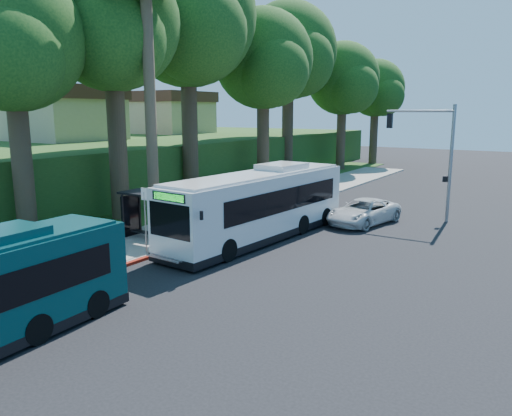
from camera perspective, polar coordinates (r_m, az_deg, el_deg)
The scene contains 17 objects.
ground at distance 24.68m, azimuth 5.01°, elevation -4.55°, with size 140.00×140.00×0.00m, color black.
sidewalk at distance 28.64m, azimuth -8.05°, elevation -2.30°, with size 4.50×70.00×0.12m, color gray.
red_curb at distance 24.27m, azimuth -10.04°, elevation -4.79°, with size 0.25×30.00×0.13m, color maroon.
grass_verge at distance 36.01m, azimuth -9.81°, elevation 0.35°, with size 8.00×70.00×0.06m, color #234719.
bus_shelter at distance 26.19m, azimuth -12.14°, elevation 0.22°, with size 3.20×1.51×2.55m.
stop_sign_pole at distance 23.37m, azimuth -12.58°, elevation -0.41°, with size 0.35×0.06×3.17m.
traffic_signal_pole at distance 32.00m, azimuth 19.68°, elevation 6.48°, with size 4.10×0.30×7.00m.
hillside_backdrop at distance 52.08m, azimuth -13.33°, elevation 6.17°, with size 24.00×60.00×8.80m.
tree_0 at distance 31.76m, azimuth -16.08°, elevation 18.94°, with size 8.40×8.00×15.70m.
tree_1 at distance 38.38m, azimuth -7.74°, elevation 20.13°, with size 10.50×10.00×18.26m.
tree_2 at distance 43.71m, azimuth 0.94°, elevation 16.12°, with size 8.82×8.40×15.12m.
tree_3 at distance 51.74m, azimuth 3.83°, elevation 16.99°, with size 10.08×9.60×17.28m.
tree_4 at distance 57.68m, azimuth 9.97°, elevation 14.00°, with size 8.40×8.00×14.14m.
tree_5 at distance 64.76m, azimuth 13.58°, elevation 12.85°, with size 7.35×7.00×12.86m.
tree_6 at distance 28.36m, azimuth -26.08°, elevation 16.22°, with size 7.56×7.20×13.74m.
white_bus at distance 25.93m, azimuth 0.52°, elevation 0.46°, with size 3.64×12.90×3.80m.
pickup at distance 30.25m, azimuth 12.20°, elevation -0.41°, with size 2.44×5.28×1.47m, color silver.
Camera 1 is at (10.89, -21.13, 6.63)m, focal length 35.00 mm.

